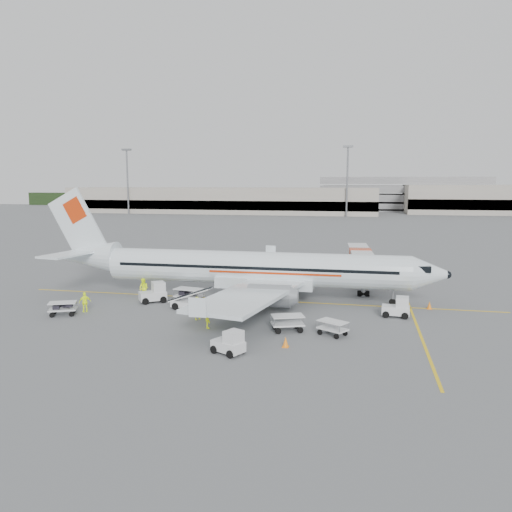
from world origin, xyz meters
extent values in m
plane|color=#56595B|center=(0.00, 0.00, 0.00)|extent=(360.00, 360.00, 0.00)
cube|color=yellow|center=(0.00, 0.00, 0.01)|extent=(44.00, 0.20, 0.01)
cube|color=yellow|center=(14.00, -8.00, 0.01)|extent=(0.20, 20.00, 0.01)
cone|color=orange|center=(15.57, -0.10, 0.35)|extent=(0.42, 0.42, 0.69)
cone|color=orange|center=(4.79, 16.46, 0.33)|extent=(0.40, 0.40, 0.65)
cone|color=orange|center=(5.04, -12.52, 0.36)|extent=(0.44, 0.44, 0.71)
imported|color=#E0F913|center=(-2.71, -7.35, 0.91)|extent=(0.74, 0.79, 1.81)
imported|color=#E0F913|center=(-9.93, -1.50, 0.95)|extent=(1.08, 0.94, 1.90)
imported|color=#E0F913|center=(-1.19, -9.49, 0.82)|extent=(0.97, 1.21, 1.63)
imported|color=#E0F913|center=(-12.63, -7.07, 0.84)|extent=(1.02, 0.94, 1.68)
camera|label=1|loc=(9.64, -43.69, 10.65)|focal=35.00mm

